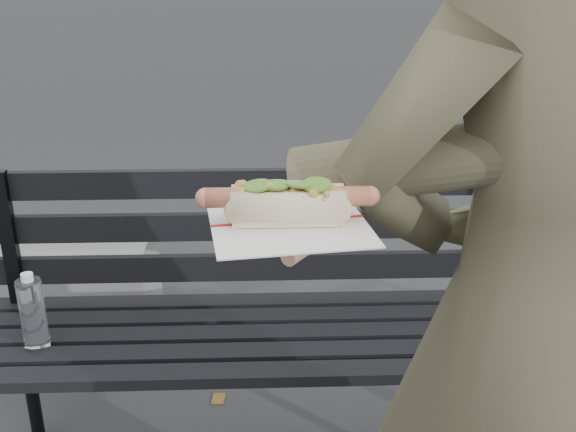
# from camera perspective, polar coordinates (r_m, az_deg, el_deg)

# --- Properties ---
(park_bench) EXTENTS (1.50, 0.44, 0.88)m
(park_bench) POSITION_cam_1_polar(r_m,az_deg,el_deg) (1.88, -3.92, -7.48)
(park_bench) COLOR black
(park_bench) RESTS_ON ground
(concrete_block) EXTENTS (1.20, 0.40, 0.40)m
(concrete_block) POSITION_cam_1_polar(r_m,az_deg,el_deg) (2.91, -23.14, -5.47)
(concrete_block) COLOR slate
(concrete_block) RESTS_ON ground
(person) EXTENTS (0.70, 0.51, 1.77)m
(person) POSITION_cam_1_polar(r_m,az_deg,el_deg) (1.13, 20.08, -9.42)
(person) COLOR #4A4831
(person) RESTS_ON ground
(held_hotdog) EXTENTS (0.62, 0.32, 0.20)m
(held_hotdog) POSITION_cam_1_polar(r_m,az_deg,el_deg) (0.91, 11.81, 3.79)
(held_hotdog) COLOR #4A4831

